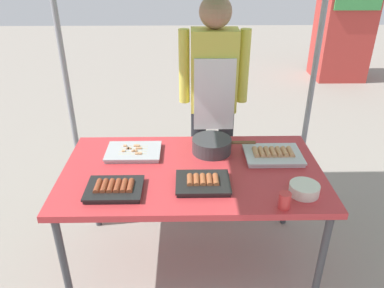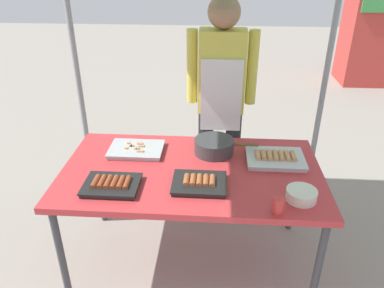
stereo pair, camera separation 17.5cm
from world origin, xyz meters
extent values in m
plane|color=gray|center=(0.00, 0.00, 0.00)|extent=(18.00, 18.00, 0.00)
cube|color=#C63338|center=(0.00, 0.00, 0.73)|extent=(1.60, 0.90, 0.04)
cylinder|color=#3F3F44|center=(-0.74, -0.39, 0.35)|extent=(0.04, 0.04, 0.71)
cylinder|color=#3F3F44|center=(0.74, -0.39, 0.35)|extent=(0.04, 0.04, 0.71)
cylinder|color=#3F3F44|center=(-0.74, 0.39, 0.35)|extent=(0.04, 0.04, 0.71)
cylinder|color=#3F3F44|center=(0.74, 0.39, 0.35)|extent=(0.04, 0.04, 0.71)
cylinder|color=gray|center=(-0.95, 0.80, 1.20)|extent=(0.04, 0.04, 2.39)
cylinder|color=gray|center=(0.95, 0.80, 1.20)|extent=(0.04, 0.04, 2.39)
cube|color=black|center=(0.06, -0.18, 0.76)|extent=(0.30, 0.24, 0.02)
cube|color=black|center=(0.06, -0.18, 0.78)|extent=(0.31, 0.25, 0.01)
cylinder|color=#9E512D|center=(-0.02, -0.18, 0.79)|extent=(0.03, 0.10, 0.03)
cylinder|color=#9E512D|center=(0.02, -0.18, 0.79)|extent=(0.03, 0.10, 0.03)
cylinder|color=#9E512D|center=(0.06, -0.18, 0.79)|extent=(0.03, 0.10, 0.03)
cylinder|color=#9E512D|center=(0.10, -0.18, 0.79)|extent=(0.03, 0.10, 0.03)
cylinder|color=#9E512D|center=(0.13, -0.18, 0.79)|extent=(0.03, 0.10, 0.03)
cube|color=#ADADB2|center=(-0.38, 0.20, 0.76)|extent=(0.34, 0.25, 0.02)
cube|color=#ADADB2|center=(-0.38, 0.20, 0.78)|extent=(0.36, 0.26, 0.01)
cylinder|color=tan|center=(-0.38, 0.14, 0.78)|extent=(0.18, 0.01, 0.01)
cube|color=tan|center=(-0.36, 0.14, 0.78)|extent=(0.02, 0.02, 0.02)
cube|color=tan|center=(-0.33, 0.14, 0.78)|extent=(0.02, 0.02, 0.02)
cylinder|color=tan|center=(-0.38, 0.18, 0.78)|extent=(0.18, 0.01, 0.01)
cube|color=tan|center=(-0.45, 0.18, 0.78)|extent=(0.02, 0.02, 0.02)
cube|color=tan|center=(-0.38, 0.18, 0.78)|extent=(0.02, 0.02, 0.02)
cube|color=tan|center=(-0.37, 0.18, 0.78)|extent=(0.02, 0.02, 0.02)
cylinder|color=tan|center=(-0.38, 0.21, 0.78)|extent=(0.18, 0.01, 0.01)
cube|color=tan|center=(-0.36, 0.21, 0.78)|extent=(0.02, 0.02, 0.02)
cube|color=tan|center=(-0.42, 0.21, 0.78)|extent=(0.02, 0.02, 0.02)
cube|color=tan|center=(-0.41, 0.21, 0.78)|extent=(0.02, 0.02, 0.02)
cube|color=tan|center=(-0.34, 0.21, 0.78)|extent=(0.02, 0.02, 0.02)
cylinder|color=tan|center=(-0.38, 0.25, 0.78)|extent=(0.18, 0.01, 0.01)
cube|color=tan|center=(-0.38, 0.25, 0.78)|extent=(0.02, 0.02, 0.02)
cube|color=tan|center=(-0.36, 0.25, 0.78)|extent=(0.02, 0.02, 0.02)
cube|color=tan|center=(-0.45, 0.25, 0.78)|extent=(0.02, 0.02, 0.02)
cube|color=silver|center=(0.53, 0.14, 0.76)|extent=(0.35, 0.27, 0.02)
cube|color=silver|center=(0.53, 0.14, 0.78)|extent=(0.37, 0.28, 0.01)
cylinder|color=tan|center=(0.42, 0.14, 0.79)|extent=(0.03, 0.12, 0.03)
cylinder|color=tan|center=(0.45, 0.14, 0.79)|extent=(0.03, 0.12, 0.03)
cylinder|color=tan|center=(0.49, 0.14, 0.79)|extent=(0.03, 0.12, 0.03)
cylinder|color=tan|center=(0.53, 0.14, 0.79)|extent=(0.03, 0.12, 0.03)
cylinder|color=tan|center=(0.57, 0.14, 0.79)|extent=(0.03, 0.12, 0.03)
cylinder|color=tan|center=(0.60, 0.14, 0.79)|extent=(0.03, 0.12, 0.03)
cylinder|color=tan|center=(0.64, 0.14, 0.79)|extent=(0.03, 0.12, 0.03)
cube|color=black|center=(-0.44, -0.23, 0.76)|extent=(0.30, 0.23, 0.02)
cube|color=black|center=(-0.44, -0.23, 0.78)|extent=(0.31, 0.24, 0.01)
cylinder|color=brown|center=(-0.53, -0.23, 0.79)|extent=(0.03, 0.12, 0.03)
cylinder|color=brown|center=(-0.49, -0.23, 0.79)|extent=(0.03, 0.12, 0.03)
cylinder|color=brown|center=(-0.46, -0.23, 0.79)|extent=(0.03, 0.12, 0.03)
cylinder|color=brown|center=(-0.42, -0.23, 0.79)|extent=(0.03, 0.12, 0.03)
cylinder|color=brown|center=(-0.38, -0.23, 0.79)|extent=(0.03, 0.12, 0.03)
cylinder|color=brown|center=(-0.35, -0.23, 0.79)|extent=(0.03, 0.12, 0.03)
cylinder|color=#38383A|center=(0.13, 0.22, 0.80)|extent=(0.26, 0.26, 0.10)
cylinder|color=brown|center=(0.34, 0.22, 0.82)|extent=(0.16, 0.02, 0.02)
cylinder|color=#386B33|center=(0.13, 0.22, 0.84)|extent=(0.24, 0.24, 0.01)
cylinder|color=silver|center=(0.62, -0.27, 0.78)|extent=(0.17, 0.17, 0.06)
cylinder|color=red|center=(0.48, -0.39, 0.80)|extent=(0.06, 0.06, 0.09)
cylinder|color=black|center=(0.06, 0.73, 0.43)|extent=(0.12, 0.12, 0.85)
cylinder|color=black|center=(0.28, 0.73, 0.43)|extent=(0.12, 0.12, 0.85)
cube|color=#D8CC4C|center=(0.17, 0.73, 1.16)|extent=(0.34, 0.20, 0.60)
cube|color=white|center=(0.17, 0.62, 1.00)|extent=(0.30, 0.02, 0.54)
cylinder|color=#D8CC4C|center=(-0.05, 0.73, 1.19)|extent=(0.08, 0.08, 0.54)
cylinder|color=#D8CC4C|center=(0.39, 0.73, 1.19)|extent=(0.08, 0.08, 0.54)
sphere|color=#9E7256|center=(0.17, 0.73, 1.57)|extent=(0.23, 0.23, 0.23)
cube|color=#BF3833|center=(2.52, 4.18, 0.82)|extent=(0.77, 0.70, 1.65)
camera|label=1|loc=(-0.04, -1.97, 1.96)|focal=34.94mm
camera|label=2|loc=(0.14, -1.96, 1.96)|focal=34.94mm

